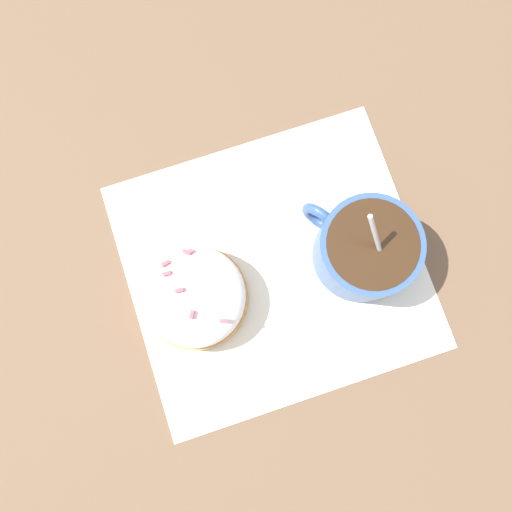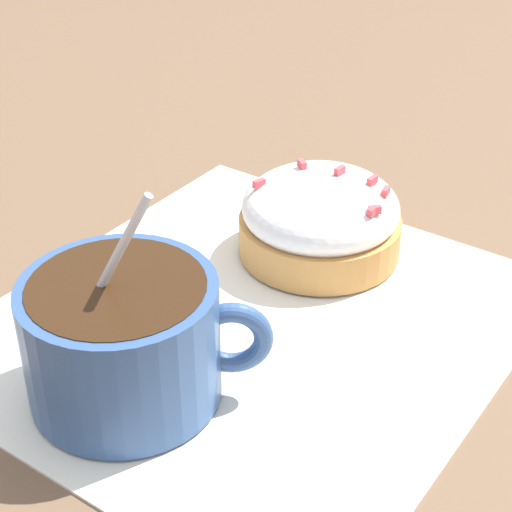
{
  "view_description": "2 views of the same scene",
  "coord_description": "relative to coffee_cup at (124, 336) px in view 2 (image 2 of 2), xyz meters",
  "views": [
    {
      "loc": [
        -0.03,
        -0.06,
        0.46
      ],
      "look_at": [
        -0.02,
        0.01,
        0.03
      ],
      "focal_mm": 35.0,
      "sensor_mm": 36.0,
      "label": 1
    },
    {
      "loc": [
        0.28,
        0.22,
        0.27
      ],
      "look_at": [
        -0.01,
        -0.01,
        0.03
      ],
      "focal_mm": 60.0,
      "sensor_mm": 36.0,
      "label": 2
    }
  ],
  "objects": [
    {
      "name": "frosted_pastry",
      "position": [
        -0.15,
        -0.0,
        -0.01
      ],
      "size": [
        0.09,
        0.09,
        0.05
      ],
      "color": "#C18442",
      "rests_on": "paper_napkin"
    },
    {
      "name": "paper_napkin",
      "position": [
        -0.08,
        0.01,
        -0.03
      ],
      "size": [
        0.28,
        0.26,
        0.0
      ],
      "color": "white",
      "rests_on": "ground_plane"
    },
    {
      "name": "ground_plane",
      "position": [
        -0.08,
        0.01,
        -0.04
      ],
      "size": [
        3.0,
        3.0,
        0.0
      ],
      "primitive_type": "plane",
      "color": "brown"
    },
    {
      "name": "coffee_cup",
      "position": [
        0.0,
        0.0,
        0.0
      ],
      "size": [
        0.09,
        0.1,
        0.11
      ],
      "color": "#335184",
      "rests_on": "paper_napkin"
    }
  ]
}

